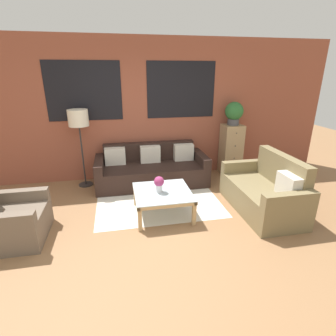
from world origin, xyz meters
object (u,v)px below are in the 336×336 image
(couch_dark, at_px, (152,170))
(flower_vase, at_px, (159,183))
(armchair_corner, at_px, (10,221))
(coffee_table, at_px, (163,195))
(floor_lamp, at_px, (79,121))
(settee_vintage, at_px, (265,192))
(potted_plant, at_px, (234,112))
(drawer_cabinet, at_px, (231,150))

(couch_dark, xyz_separation_m, flower_vase, (-0.06, -1.30, 0.26))
(armchair_corner, bearing_deg, coffee_table, 6.67)
(couch_dark, relative_size, armchair_corner, 2.57)
(armchair_corner, distance_m, floor_lamp, 2.12)
(settee_vintage, bearing_deg, coffee_table, 173.87)
(armchair_corner, bearing_deg, potted_plant, 24.05)
(armchair_corner, bearing_deg, couch_dark, 35.88)
(flower_vase, bearing_deg, drawer_cabinet, 39.22)
(armchair_corner, xyz_separation_m, drawer_cabinet, (3.91, 1.74, 0.27))
(settee_vintage, bearing_deg, flower_vase, 174.37)
(armchair_corner, xyz_separation_m, floor_lamp, (0.80, 1.69, 1.01))
(coffee_table, xyz_separation_m, flower_vase, (-0.05, -0.01, 0.21))
(floor_lamp, bearing_deg, settee_vintage, -28.59)
(armchair_corner, distance_m, flower_vase, 2.09)
(coffee_table, xyz_separation_m, drawer_cabinet, (1.79, 1.50, 0.20))
(drawer_cabinet, bearing_deg, settee_vintage, -94.71)
(armchair_corner, relative_size, coffee_table, 0.97)
(coffee_table, relative_size, floor_lamp, 0.58)
(settee_vintage, xyz_separation_m, flower_vase, (-1.71, 0.17, 0.24))
(settee_vintage, relative_size, coffee_table, 1.74)
(couch_dark, relative_size, coffee_table, 2.50)
(armchair_corner, height_order, potted_plant, potted_plant)
(settee_vintage, bearing_deg, floor_lamp, 151.41)
(floor_lamp, bearing_deg, potted_plant, 1.02)
(floor_lamp, height_order, drawer_cabinet, floor_lamp)
(settee_vintage, bearing_deg, armchair_corner, -178.94)
(potted_plant, relative_size, flower_vase, 1.88)
(settee_vintage, xyz_separation_m, potted_plant, (0.14, 1.67, 1.04))
(potted_plant, bearing_deg, settee_vintage, -94.71)
(settee_vintage, xyz_separation_m, armchair_corner, (-3.77, -0.07, -0.03))
(coffee_table, distance_m, drawer_cabinet, 2.34)
(armchair_corner, relative_size, drawer_cabinet, 0.78)
(potted_plant, bearing_deg, couch_dark, -173.31)
(coffee_table, bearing_deg, armchair_corner, -173.33)
(floor_lamp, bearing_deg, armchair_corner, -115.36)
(couch_dark, distance_m, floor_lamp, 1.67)
(couch_dark, height_order, drawer_cabinet, drawer_cabinet)
(drawer_cabinet, bearing_deg, potted_plant, 90.00)
(drawer_cabinet, bearing_deg, flower_vase, -140.78)
(settee_vintage, distance_m, potted_plant, 1.98)
(couch_dark, relative_size, flower_vase, 8.62)
(armchair_corner, distance_m, coffee_table, 2.13)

